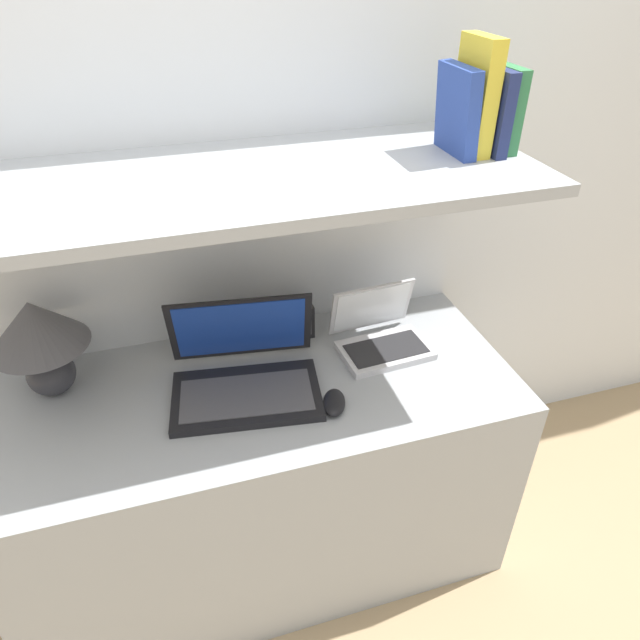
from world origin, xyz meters
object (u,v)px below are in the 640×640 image
Objects in this scene: laptop_large at (245,373)px; laptop_small at (380,335)px; computer_mouse at (334,403)px; book_yellow at (476,96)px; table_lamp at (38,334)px; book_navy at (489,110)px; book_green at (503,108)px; book_blue at (457,111)px; router_box at (294,320)px.

laptop_large reaches higher than laptop_small.
book_yellow is at bearing 26.25° from computer_mouse.
table_lamp is 1.20m from book_yellow.
book_navy is at bearing 4.89° from laptop_large.
laptop_large is at bearing -175.11° from book_navy.
laptop_small is 0.29m from computer_mouse.
computer_mouse is 0.59× the size of book_navy.
table_lamp is 1.45× the size of book_green.
laptop_large is 2.18× the size of book_green.
computer_mouse is at bearing -155.94° from book_navy.
laptop_large is 1.57× the size of laptop_small.
laptop_small is 0.64m from book_blue.
book_navy is (0.23, -0.01, 0.62)m from laptop_small.
router_box is at bearing 149.09° from laptop_small.
laptop_large is 0.27m from router_box.
book_green is (1.16, -0.08, 0.47)m from table_lamp.
laptop_small is at bearing 8.88° from laptop_large.
laptop_small is at bearing 44.81° from computer_mouse.
computer_mouse is 0.76m from book_blue.
laptop_large is 0.41m from laptop_small.
table_lamp is 1.23m from book_navy.
book_yellow is at bearing -18.93° from router_box.
router_box is 0.43× the size of book_yellow.
book_yellow is (0.19, -0.01, 0.65)m from laptop_small.
book_navy is (0.64, 0.06, 0.61)m from laptop_large.
book_yellow is at bearing 0.00° from book_blue.
book_blue reaches higher than laptop_small.
computer_mouse is 0.34m from router_box.
table_lamp is at bearing 176.14° from book_green.
book_yellow is 1.29× the size of book_blue.
computer_mouse is (0.20, -0.14, -0.03)m from laptop_large.
table_lamp is 1.04× the size of laptop_small.
table_lamp is at bearing 175.70° from book_blue.
computer_mouse is (-0.21, -0.21, -0.02)m from laptop_small.
router_box is at bearing 159.04° from book_blue.
book_navy reaches higher than table_lamp.
laptop_small reaches higher than computer_mouse.
table_lamp is 2.44× the size of computer_mouse.
laptop_large reaches higher than computer_mouse.
book_yellow is (0.42, -0.14, 0.64)m from router_box.
laptop_large is at bearing -174.37° from book_blue.
book_yellow reaches higher than table_lamp.
book_navy is 0.09m from book_blue.
computer_mouse is at bearing -35.33° from laptop_large.
book_yellow reaches higher than book_navy.
book_yellow is 0.05m from book_blue.
computer_mouse is (0.69, -0.28, -0.17)m from table_lamp.
book_green is 0.96× the size of book_blue.
table_lamp is 0.66× the size of laptop_large.
laptop_large is 1.62× the size of book_yellow.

